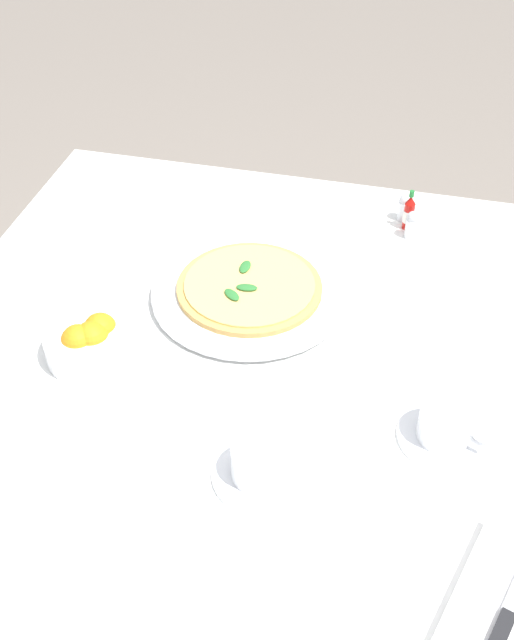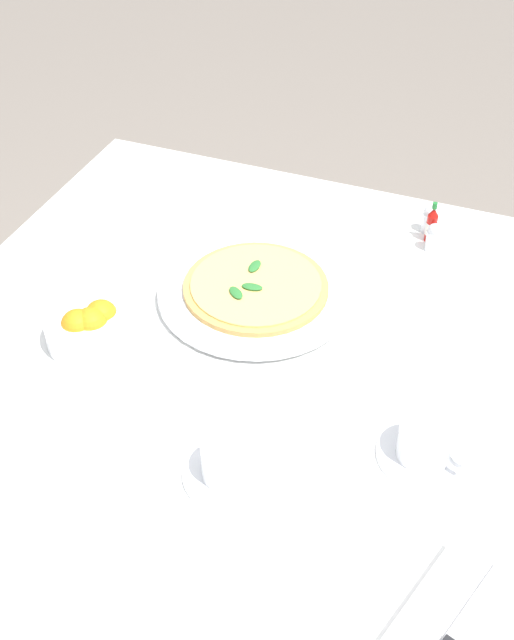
{
  "view_description": "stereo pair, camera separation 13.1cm",
  "coord_description": "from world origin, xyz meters",
  "px_view_note": "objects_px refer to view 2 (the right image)",
  "views": [
    {
      "loc": [
        -0.89,
        -0.2,
        1.61
      ],
      "look_at": [
        0.08,
        0.03,
        0.75
      ],
      "focal_mm": 45.04,
      "sensor_mm": 36.0,
      "label": 1
    },
    {
      "loc": [
        -0.85,
        -0.33,
        1.61
      ],
      "look_at": [
        0.08,
        0.03,
        0.75
      ],
      "focal_mm": 45.04,
      "sensor_mm": 36.0,
      "label": 2
    }
  ],
  "objects_px": {
    "pizza_plate": "(256,292)",
    "citrus_bowl": "(92,327)",
    "pizza": "(256,286)",
    "pepper_shaker": "(433,238)",
    "dinner_knife": "(459,633)",
    "coffee_cup_near_right": "(425,444)",
    "salt_shaker": "(429,220)",
    "coffee_cup_center_back": "(229,462)",
    "hot_sauce_bottle": "(432,225)"
  },
  "relations": [
    {
      "from": "pizza",
      "to": "coffee_cup_center_back",
      "type": "distance_m",
      "value": 0.39
    },
    {
      "from": "coffee_cup_near_right",
      "to": "dinner_knife",
      "type": "relative_size",
      "value": 0.68
    },
    {
      "from": "pizza_plate",
      "to": "pizza",
      "type": "distance_m",
      "value": 0.01
    },
    {
      "from": "citrus_bowl",
      "to": "pizza_plate",
      "type": "bearing_deg",
      "value": -46.62
    },
    {
      "from": "pizza",
      "to": "citrus_bowl",
      "type": "xyz_separation_m",
      "value": [
        -0.2,
        0.21,
        0.0
      ]
    },
    {
      "from": "pizza_plate",
      "to": "pizza",
      "type": "height_order",
      "value": "pizza"
    },
    {
      "from": "pizza_plate",
      "to": "coffee_cup_near_right",
      "type": "relative_size",
      "value": 2.6
    },
    {
      "from": "coffee_cup_near_right",
      "to": "coffee_cup_center_back",
      "type": "distance_m",
      "value": 0.27
    },
    {
      "from": "salt_shaker",
      "to": "pepper_shaker",
      "type": "height_order",
      "value": "same"
    },
    {
      "from": "pizza",
      "to": "pepper_shaker",
      "type": "relative_size",
      "value": 4.44
    },
    {
      "from": "coffee_cup_center_back",
      "to": "hot_sauce_bottle",
      "type": "xyz_separation_m",
      "value": [
        0.65,
        -0.14,
        0.01
      ]
    },
    {
      "from": "citrus_bowl",
      "to": "pizza",
      "type": "bearing_deg",
      "value": -46.61
    },
    {
      "from": "pizza_plate",
      "to": "pizza",
      "type": "bearing_deg",
      "value": 112.39
    },
    {
      "from": "coffee_cup_near_right",
      "to": "dinner_knife",
      "type": "height_order",
      "value": "coffee_cup_near_right"
    },
    {
      "from": "coffee_cup_center_back",
      "to": "pizza",
      "type": "bearing_deg",
      "value": 15.94
    },
    {
      "from": "pizza_plate",
      "to": "coffee_cup_near_right",
      "type": "height_order",
      "value": "coffee_cup_near_right"
    },
    {
      "from": "pizza_plate",
      "to": "pizza",
      "type": "xyz_separation_m",
      "value": [
        -0.0,
        0.0,
        0.01
      ]
    },
    {
      "from": "dinner_knife",
      "to": "citrus_bowl",
      "type": "distance_m",
      "value": 0.71
    },
    {
      "from": "coffee_cup_center_back",
      "to": "pepper_shaker",
      "type": "distance_m",
      "value": 0.64
    },
    {
      "from": "pizza_plate",
      "to": "coffee_cup_center_back",
      "type": "bearing_deg",
      "value": -164.09
    },
    {
      "from": "citrus_bowl",
      "to": "coffee_cup_near_right",
      "type": "bearing_deg",
      "value": -94.97
    },
    {
      "from": "pizza_plate",
      "to": "hot_sauce_bottle",
      "type": "xyz_separation_m",
      "value": [
        0.28,
        -0.24,
        0.02
      ]
    },
    {
      "from": "dinner_knife",
      "to": "salt_shaker",
      "type": "bearing_deg",
      "value": 33.14
    },
    {
      "from": "coffee_cup_near_right",
      "to": "salt_shaker",
      "type": "bearing_deg",
      "value": 11.47
    },
    {
      "from": "pizza_plate",
      "to": "coffee_cup_near_right",
      "type": "distance_m",
      "value": 0.42
    },
    {
      "from": "salt_shaker",
      "to": "dinner_knife",
      "type": "bearing_deg",
      "value": -165.74
    },
    {
      "from": "citrus_bowl",
      "to": "hot_sauce_bottle",
      "type": "relative_size",
      "value": 1.81
    },
    {
      "from": "pizza",
      "to": "coffee_cup_center_back",
      "type": "relative_size",
      "value": 1.92
    },
    {
      "from": "coffee_cup_center_back",
      "to": "citrus_bowl",
      "type": "distance_m",
      "value": 0.36
    },
    {
      "from": "pizza",
      "to": "pizza_plate",
      "type": "bearing_deg",
      "value": -67.61
    },
    {
      "from": "coffee_cup_near_right",
      "to": "hot_sauce_bottle",
      "type": "distance_m",
      "value": 0.53
    },
    {
      "from": "coffee_cup_near_right",
      "to": "citrus_bowl",
      "type": "bearing_deg",
      "value": 85.03
    },
    {
      "from": "coffee_cup_near_right",
      "to": "citrus_bowl",
      "type": "xyz_separation_m",
      "value": [
        0.05,
        0.55,
        -0.0
      ]
    },
    {
      "from": "coffee_cup_center_back",
      "to": "pizza_plate",
      "type": "bearing_deg",
      "value": 15.91
    },
    {
      "from": "coffee_cup_near_right",
      "to": "citrus_bowl",
      "type": "distance_m",
      "value": 0.56
    },
    {
      "from": "salt_shaker",
      "to": "pepper_shaker",
      "type": "relative_size",
      "value": 1.0
    },
    {
      "from": "pizza_plate",
      "to": "pizza",
      "type": "relative_size",
      "value": 1.35
    },
    {
      "from": "salt_shaker",
      "to": "pizza",
      "type": "bearing_deg",
      "value": 142.55
    },
    {
      "from": "dinner_knife",
      "to": "salt_shaker",
      "type": "distance_m",
      "value": 0.83
    },
    {
      "from": "hot_sauce_bottle",
      "to": "salt_shaker",
      "type": "relative_size",
      "value": 1.48
    },
    {
      "from": "pizza",
      "to": "dinner_knife",
      "type": "bearing_deg",
      "value": -138.71
    },
    {
      "from": "pizza_plate",
      "to": "dinner_knife",
      "type": "relative_size",
      "value": 1.77
    },
    {
      "from": "citrus_bowl",
      "to": "pepper_shaker",
      "type": "relative_size",
      "value": 2.67
    },
    {
      "from": "dinner_knife",
      "to": "citrus_bowl",
      "type": "height_order",
      "value": "citrus_bowl"
    },
    {
      "from": "pizza_plate",
      "to": "salt_shaker",
      "type": "relative_size",
      "value": 6.01
    },
    {
      "from": "coffee_cup_center_back",
      "to": "hot_sauce_bottle",
      "type": "height_order",
      "value": "hot_sauce_bottle"
    },
    {
      "from": "coffee_cup_near_right",
      "to": "salt_shaker",
      "type": "height_order",
      "value": "coffee_cup_near_right"
    },
    {
      "from": "coffee_cup_near_right",
      "to": "salt_shaker",
      "type": "xyz_separation_m",
      "value": [
        0.55,
        0.11,
        -0.0
      ]
    },
    {
      "from": "coffee_cup_near_right",
      "to": "pepper_shaker",
      "type": "distance_m",
      "value": 0.5
    },
    {
      "from": "pizza_plate",
      "to": "citrus_bowl",
      "type": "height_order",
      "value": "citrus_bowl"
    }
  ]
}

